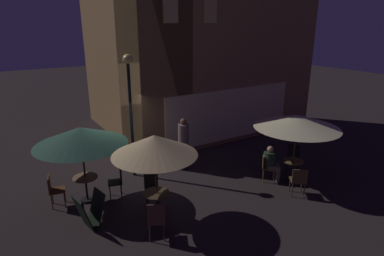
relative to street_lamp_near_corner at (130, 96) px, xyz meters
The scene contains 19 objects.
ground_plane 2.74m from the street_lamp_near_corner, 159.71° to the right, with size 60.00×60.00×0.00m, color black.
cafe_building 4.73m from the street_lamp_near_corner, 37.98° to the left, with size 8.77×6.92×7.50m.
street_lamp_near_corner is the anchor object (origin of this frame).
menu_sandwich_board 3.73m from the street_lamp_near_corner, 133.45° to the right, with size 0.73×0.66×0.89m.
cafe_table_0 3.53m from the street_lamp_near_corner, 100.75° to the right, with size 0.67×0.67×0.78m.
cafe_table_1 5.57m from the street_lamp_near_corner, 38.09° to the right, with size 0.63×0.63×0.75m.
cafe_table_2 2.92m from the street_lamp_near_corner, 154.90° to the right, with size 0.69×0.69×0.75m.
patio_umbrella_0 2.87m from the street_lamp_near_corner, 100.75° to the right, with size 2.10×2.10×2.32m.
patio_umbrella_1 5.16m from the street_lamp_near_corner, 38.09° to the right, with size 2.58×2.58×2.23m.
patio_umbrella_2 2.10m from the street_lamp_near_corner, 154.90° to the right, with size 2.50×2.50×2.21m.
cafe_chair_0 2.91m from the street_lamp_near_corner, 97.98° to the right, with size 0.49×0.49×0.88m.
cafe_chair_1 4.17m from the street_lamp_near_corner, 104.30° to the right, with size 0.55×0.55×0.99m.
cafe_chair_2 5.64m from the street_lamp_near_corner, 47.65° to the right, with size 0.60×0.60×0.89m.
cafe_chair_3 5.76m from the street_lamp_near_corner, 29.40° to the right, with size 0.57×0.57×0.95m.
cafe_chair_4 4.82m from the street_lamp_near_corner, 37.33° to the right, with size 0.59×0.59×0.88m.
cafe_chair_5 2.55m from the street_lamp_near_corner, 130.59° to the right, with size 0.49×0.49×0.99m.
cafe_chair_6 3.44m from the street_lamp_near_corner, 165.88° to the right, with size 0.49×0.49×0.91m.
patron_seated_0 4.89m from the street_lamp_near_corner, 37.48° to the right, with size 0.55×0.54×1.18m.
patron_standing_1 2.46m from the street_lamp_near_corner, 16.23° to the right, with size 0.37×0.37×1.83m.
Camera 1 is at (-3.17, -9.25, 4.87)m, focal length 30.64 mm.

